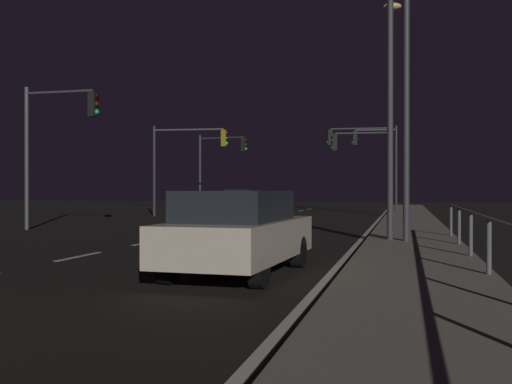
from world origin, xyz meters
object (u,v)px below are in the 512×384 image
(car_oncoming, at_px, (242,203))
(traffic_light_overhead_east, at_px, (364,154))
(traffic_light_mid_right, at_px, (363,151))
(traffic_light_far_right, at_px, (186,152))
(street_lamp_mid_block, at_px, (400,81))
(car, at_px, (238,231))
(traffic_light_near_right, at_px, (220,157))
(street_lamp_far_end, at_px, (390,90))
(traffic_light_near_left, at_px, (56,130))
(traffic_light_far_center, at_px, (378,152))

(car_oncoming, height_order, traffic_light_overhead_east, traffic_light_overhead_east)
(traffic_light_mid_right, relative_size, traffic_light_far_right, 1.03)
(traffic_light_overhead_east, distance_m, street_lamp_mid_block, 18.65)
(car, relative_size, traffic_light_near_right, 0.82)
(car_oncoming, xyz_separation_m, traffic_light_mid_right, (6.74, 3.89, 3.19))
(car, distance_m, traffic_light_near_right, 32.58)
(street_lamp_far_end, bearing_deg, traffic_light_near_left, 167.00)
(car_oncoming, relative_size, street_lamp_far_end, 0.60)
(traffic_light_near_left, height_order, traffic_light_far_center, traffic_light_far_center)
(car, distance_m, car_oncoming, 24.78)
(traffic_light_mid_right, xyz_separation_m, traffic_light_overhead_east, (0.25, -2.68, -0.38))
(traffic_light_mid_right, distance_m, street_lamp_mid_block, 21.32)
(traffic_light_mid_right, distance_m, street_lamp_far_end, 20.43)
(car, bearing_deg, traffic_light_far_right, 112.32)
(traffic_light_overhead_east, xyz_separation_m, traffic_light_near_left, (-10.88, -14.67, 0.29))
(street_lamp_mid_block, distance_m, street_lamp_far_end, 0.92)
(traffic_light_overhead_east, bearing_deg, traffic_light_near_right, 151.26)
(traffic_light_mid_right, xyz_separation_m, traffic_light_near_right, (-10.24, 3.07, -0.15))
(traffic_light_far_center, xyz_separation_m, traffic_light_near_right, (-11.01, -0.32, -0.24))
(traffic_light_near_left, height_order, street_lamp_far_end, street_lamp_far_end)
(traffic_light_overhead_east, bearing_deg, traffic_light_near_left, -126.57)
(traffic_light_far_center, distance_m, street_lamp_mid_block, 24.62)
(traffic_light_near_right, bearing_deg, car, -72.37)
(traffic_light_far_center, bearing_deg, street_lamp_far_end, -86.64)
(traffic_light_far_right, bearing_deg, traffic_light_near_right, 92.64)
(car, relative_size, traffic_light_far_right, 0.84)
(traffic_light_near_left, bearing_deg, traffic_light_overhead_east, 53.43)
(traffic_light_mid_right, height_order, traffic_light_far_center, traffic_light_far_center)
(car_oncoming, distance_m, traffic_light_far_right, 4.42)
(traffic_light_near_left, bearing_deg, street_lamp_far_end, -13.00)
(car_oncoming, xyz_separation_m, traffic_light_overhead_east, (6.98, 1.20, 2.81))
(car, xyz_separation_m, car_oncoming, (-6.33, 23.96, 0.00))
(street_lamp_far_end, bearing_deg, traffic_light_far_center, 93.36)
(traffic_light_near_right, bearing_deg, street_lamp_far_end, -62.06)
(traffic_light_mid_right, bearing_deg, traffic_light_near_left, -121.51)
(traffic_light_overhead_east, height_order, traffic_light_near_left, traffic_light_near_left)
(car_oncoming, relative_size, traffic_light_near_left, 0.79)
(car_oncoming, relative_size, traffic_light_overhead_east, 0.89)
(car, xyz_separation_m, street_lamp_far_end, (2.57, 7.53, 3.70))
(traffic_light_far_right, distance_m, traffic_light_overhead_east, 10.34)
(car, height_order, traffic_light_near_left, traffic_light_near_left)
(street_lamp_mid_block, bearing_deg, car_oncoming, 117.99)
(car, height_order, traffic_light_far_center, traffic_light_far_center)
(traffic_light_mid_right, xyz_separation_m, traffic_light_near_left, (-10.64, -17.36, -0.09))
(traffic_light_far_right, bearing_deg, traffic_light_overhead_east, 11.78)
(street_lamp_far_end, bearing_deg, street_lamp_mid_block, -71.33)
(traffic_light_far_right, relative_size, traffic_light_far_center, 0.93)
(traffic_light_near_right, bearing_deg, car_oncoming, -63.28)
(traffic_light_mid_right, xyz_separation_m, traffic_light_far_center, (0.77, 3.39, 0.09))
(street_lamp_mid_block, bearing_deg, traffic_light_far_center, 93.92)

